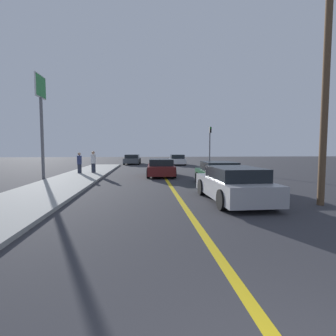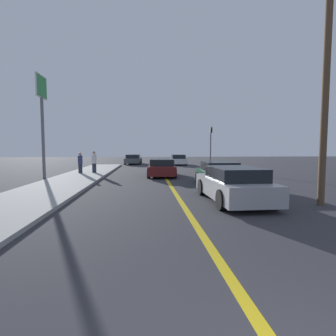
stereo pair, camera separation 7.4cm
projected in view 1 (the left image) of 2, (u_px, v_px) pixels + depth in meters
name	position (u px, v px, depth m)	size (l,w,h in m)	color
road_center_line	(164.00, 176.00, 19.45)	(0.20, 60.00, 0.01)	gold
sidewalk_left	(70.00, 181.00, 15.94)	(3.28, 29.98, 0.14)	#9E9E99
car_near_right_lane	(234.00, 184.00, 10.07)	(2.10, 4.62, 1.33)	#9E9EA3
car_ahead_center	(218.00, 174.00, 14.47)	(2.10, 4.37, 1.31)	#144728
car_far_distant	(161.00, 168.00, 19.11)	(2.13, 4.46, 1.26)	maroon
car_parked_left_lot	(177.00, 160.00, 32.03)	(1.99, 3.95, 1.25)	silver
car_oncoming_far	(132.00, 159.00, 33.56)	(2.16, 4.61, 1.22)	#4C5156
pedestrian_near_curb	(79.00, 163.00, 20.08)	(0.35, 0.35, 1.58)	#282D3D
pedestrian_mid_group	(93.00, 162.00, 20.43)	(0.37, 0.37, 1.68)	#282D3D
traffic_light	(210.00, 144.00, 24.49)	(0.18, 0.40, 4.01)	slate
roadside_sign	(41.00, 103.00, 17.48)	(0.20, 1.72, 6.90)	slate
utility_pole	(325.00, 104.00, 9.19)	(0.24, 0.24, 7.17)	brown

